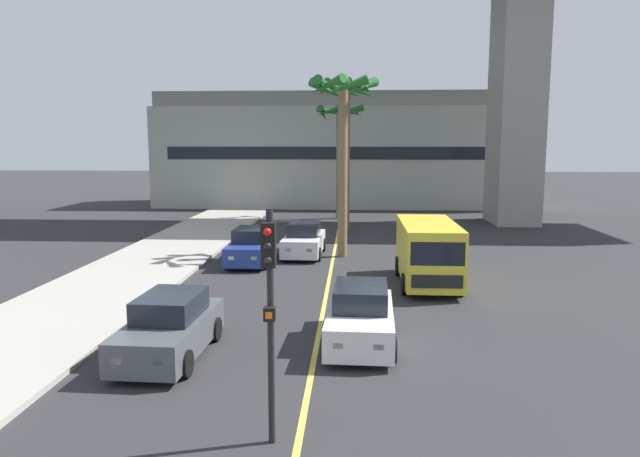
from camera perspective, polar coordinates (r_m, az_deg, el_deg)
sidewalk_left at (r=21.22m, az=-21.92°, el=-6.62°), size 4.80×80.00×0.15m
lane_stripe_center at (r=27.06m, az=1.23°, el=-3.05°), size 0.14×56.00×0.01m
pier_building_backdrop at (r=51.05m, az=2.27°, el=7.48°), size 31.17×8.04×9.39m
car_queue_front at (r=15.93m, az=3.92°, el=-8.48°), size 1.94×4.15×1.56m
car_queue_second at (r=15.44m, az=-14.25°, el=-9.27°), size 1.95×4.16×1.56m
car_queue_third at (r=26.43m, az=-6.66°, el=-1.79°), size 1.85×4.11×1.56m
car_queue_fourth at (r=28.06m, az=-1.56°, el=-1.16°), size 1.93×4.15×1.56m
delivery_van at (r=22.53m, az=10.35°, el=-2.15°), size 2.16×5.25×2.36m
traffic_light_median_near at (r=10.22m, az=-4.86°, el=-6.43°), size 0.24×0.37×4.20m
palm_tree_near_median at (r=41.63m, az=1.90°, el=9.32°), size 3.52×3.62×7.95m
palm_tree_mid_median at (r=36.46m, az=2.53°, el=11.06°), size 3.51×3.65×9.14m
palm_tree_far_median at (r=27.47m, az=2.26°, el=10.93°), size 3.30×3.31×8.36m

